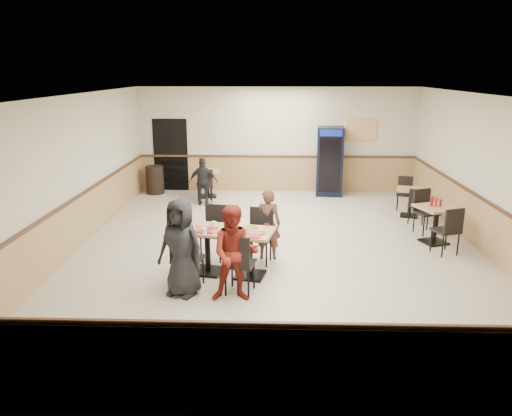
{
  "coord_description": "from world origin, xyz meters",
  "views": [
    {
      "loc": [
        -0.13,
        -9.38,
        3.45
      ],
      "look_at": [
        -0.42,
        -0.5,
        0.98
      ],
      "focal_mm": 35.0,
      "sensor_mm": 36.0,
      "label": 1
    }
  ],
  "objects_px": {
    "side_table_near": "(436,219)",
    "pepsi_cooler": "(330,161)",
    "main_table": "(229,245)",
    "diner_woman_left": "(181,248)",
    "diner_woman_right": "(235,254)",
    "back_table": "(207,179)",
    "side_table_far": "(410,198)",
    "lone_diner": "(203,182)",
    "trash_bin": "(155,180)",
    "diner_man_opposite": "(268,224)"
  },
  "relations": [
    {
      "from": "side_table_near",
      "to": "pepsi_cooler",
      "type": "relative_size",
      "value": 0.48
    },
    {
      "from": "main_table",
      "to": "diner_woman_left",
      "type": "xyz_separation_m",
      "value": [
        -0.67,
        -0.81,
        0.24
      ]
    },
    {
      "from": "diner_woman_right",
      "to": "back_table",
      "type": "height_order",
      "value": "diner_woman_right"
    },
    {
      "from": "diner_woman_right",
      "to": "side_table_far",
      "type": "height_order",
      "value": "diner_woman_right"
    },
    {
      "from": "main_table",
      "to": "lone_diner",
      "type": "xyz_separation_m",
      "value": [
        -1.07,
        4.66,
        0.08
      ]
    },
    {
      "from": "diner_woman_right",
      "to": "trash_bin",
      "type": "bearing_deg",
      "value": 110.54
    },
    {
      "from": "side_table_near",
      "to": "back_table",
      "type": "relative_size",
      "value": 1.11
    },
    {
      "from": "main_table",
      "to": "diner_woman_right",
      "type": "height_order",
      "value": "diner_woman_right"
    },
    {
      "from": "diner_woman_left",
      "to": "pepsi_cooler",
      "type": "distance_m",
      "value": 7.37
    },
    {
      "from": "diner_man_opposite",
      "to": "side_table_near",
      "type": "height_order",
      "value": "diner_man_opposite"
    },
    {
      "from": "diner_woman_left",
      "to": "side_table_near",
      "type": "height_order",
      "value": "diner_woman_left"
    },
    {
      "from": "pepsi_cooler",
      "to": "diner_woman_right",
      "type": "bearing_deg",
      "value": -102.29
    },
    {
      "from": "side_table_far",
      "to": "pepsi_cooler",
      "type": "xyz_separation_m",
      "value": [
        -1.73,
        2.17,
        0.51
      ]
    },
    {
      "from": "diner_woman_left",
      "to": "side_table_far",
      "type": "bearing_deg",
      "value": 65.03
    },
    {
      "from": "side_table_near",
      "to": "side_table_far",
      "type": "relative_size",
      "value": 1.16
    },
    {
      "from": "side_table_far",
      "to": "back_table",
      "type": "relative_size",
      "value": 0.95
    },
    {
      "from": "diner_man_opposite",
      "to": "trash_bin",
      "type": "bearing_deg",
      "value": -53.11
    },
    {
      "from": "main_table",
      "to": "side_table_near",
      "type": "xyz_separation_m",
      "value": [
        4.09,
        1.78,
        -0.03
      ]
    },
    {
      "from": "diner_man_opposite",
      "to": "side_table_near",
      "type": "bearing_deg",
      "value": -160.38
    },
    {
      "from": "diner_man_opposite",
      "to": "pepsi_cooler",
      "type": "xyz_separation_m",
      "value": [
        1.7,
        5.09,
        0.29
      ]
    },
    {
      "from": "trash_bin",
      "to": "side_table_near",
      "type": "bearing_deg",
      "value": -31.22
    },
    {
      "from": "diner_woman_left",
      "to": "side_table_far",
      "type": "xyz_separation_m",
      "value": [
        4.76,
        4.55,
        -0.33
      ]
    },
    {
      "from": "lone_diner",
      "to": "back_table",
      "type": "bearing_deg",
      "value": -94.0
    },
    {
      "from": "pepsi_cooler",
      "to": "trash_bin",
      "type": "height_order",
      "value": "pepsi_cooler"
    },
    {
      "from": "lone_diner",
      "to": "pepsi_cooler",
      "type": "height_order",
      "value": "pepsi_cooler"
    },
    {
      "from": "back_table",
      "to": "pepsi_cooler",
      "type": "height_order",
      "value": "pepsi_cooler"
    },
    {
      "from": "diner_woman_right",
      "to": "diner_man_opposite",
      "type": "relative_size",
      "value": 1.13
    },
    {
      "from": "diner_woman_right",
      "to": "side_table_near",
      "type": "xyz_separation_m",
      "value": [
        3.9,
        2.77,
        -0.24
      ]
    },
    {
      "from": "diner_man_opposite",
      "to": "side_table_far",
      "type": "xyz_separation_m",
      "value": [
        3.43,
        2.93,
        -0.22
      ]
    },
    {
      "from": "diner_man_opposite",
      "to": "lone_diner",
      "type": "relative_size",
      "value": 1.07
    },
    {
      "from": "main_table",
      "to": "pepsi_cooler",
      "type": "distance_m",
      "value": 6.37
    },
    {
      "from": "main_table",
      "to": "trash_bin",
      "type": "bearing_deg",
      "value": 125.78
    },
    {
      "from": "diner_woman_right",
      "to": "diner_man_opposite",
      "type": "distance_m",
      "value": 1.86
    },
    {
      "from": "lone_diner",
      "to": "main_table",
      "type": "bearing_deg",
      "value": 98.9
    },
    {
      "from": "side_table_far",
      "to": "trash_bin",
      "type": "height_order",
      "value": "trash_bin"
    },
    {
      "from": "diner_man_opposite",
      "to": "back_table",
      "type": "height_order",
      "value": "diner_man_opposite"
    },
    {
      "from": "diner_woman_right",
      "to": "back_table",
      "type": "bearing_deg",
      "value": 99.06
    },
    {
      "from": "main_table",
      "to": "lone_diner",
      "type": "relative_size",
      "value": 1.32
    },
    {
      "from": "back_table",
      "to": "side_table_near",
      "type": "bearing_deg",
      "value": -35.85
    },
    {
      "from": "main_table",
      "to": "diner_man_opposite",
      "type": "relative_size",
      "value": 1.23
    },
    {
      "from": "diner_man_opposite",
      "to": "trash_bin",
      "type": "relative_size",
      "value": 1.68
    },
    {
      "from": "diner_man_opposite",
      "to": "trash_bin",
      "type": "distance_m",
      "value": 6.04
    },
    {
      "from": "trash_bin",
      "to": "diner_woman_left",
      "type": "bearing_deg",
      "value": -73.57
    },
    {
      "from": "side_table_near",
      "to": "side_table_far",
      "type": "distance_m",
      "value": 1.95
    },
    {
      "from": "side_table_near",
      "to": "trash_bin",
      "type": "distance_m",
      "value": 7.86
    },
    {
      "from": "lone_diner",
      "to": "pepsi_cooler",
      "type": "bearing_deg",
      "value": -164.03
    },
    {
      "from": "diner_man_opposite",
      "to": "back_table",
      "type": "bearing_deg",
      "value": -66.04
    },
    {
      "from": "diner_woman_left",
      "to": "diner_woman_right",
      "type": "distance_m",
      "value": 0.87
    },
    {
      "from": "lone_diner",
      "to": "trash_bin",
      "type": "height_order",
      "value": "lone_diner"
    },
    {
      "from": "lone_diner",
      "to": "diner_woman_right",
      "type": "bearing_deg",
      "value": 98.53
    }
  ]
}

